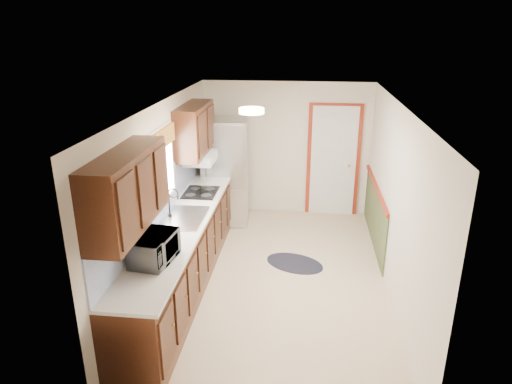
# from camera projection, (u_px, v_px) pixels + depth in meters

# --- Properties ---
(room_shell) EXTENTS (3.20, 5.20, 2.52)m
(room_shell) POSITION_uv_depth(u_px,v_px,m) (277.00, 198.00, 5.92)
(room_shell) COLOR beige
(room_shell) RESTS_ON ground
(kitchen_run) EXTENTS (0.63, 4.00, 2.20)m
(kitchen_run) POSITION_uv_depth(u_px,v_px,m) (180.00, 230.00, 5.91)
(kitchen_run) COLOR #34170B
(kitchen_run) RESTS_ON ground
(back_wall_trim) EXTENTS (1.12, 2.30, 2.08)m
(back_wall_trim) POSITION_uv_depth(u_px,v_px,m) (342.00, 172.00, 7.98)
(back_wall_trim) COLOR maroon
(back_wall_trim) RESTS_ON ground
(ceiling_fixture) EXTENTS (0.30, 0.30, 0.06)m
(ceiling_fixture) POSITION_uv_depth(u_px,v_px,m) (252.00, 111.00, 5.36)
(ceiling_fixture) COLOR #FFD88C
(ceiling_fixture) RESTS_ON room_shell
(microwave) EXTENTS (0.37, 0.59, 0.37)m
(microwave) POSITION_uv_depth(u_px,v_px,m) (154.00, 246.00, 4.80)
(microwave) COLOR white
(microwave) RESTS_ON kitchen_run
(refrigerator) EXTENTS (0.82, 0.80, 1.84)m
(refrigerator) POSITION_uv_depth(u_px,v_px,m) (226.00, 171.00, 7.91)
(refrigerator) COLOR #B7B7BC
(refrigerator) RESTS_ON ground
(rug) EXTENTS (1.02, 0.86, 0.01)m
(rug) POSITION_uv_depth(u_px,v_px,m) (295.00, 263.00, 6.72)
(rug) COLOR black
(rug) RESTS_ON ground
(cooktop) EXTENTS (0.48, 0.58, 0.02)m
(cooktop) POSITION_uv_depth(u_px,v_px,m) (201.00, 192.00, 6.83)
(cooktop) COLOR black
(cooktop) RESTS_ON kitchen_run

